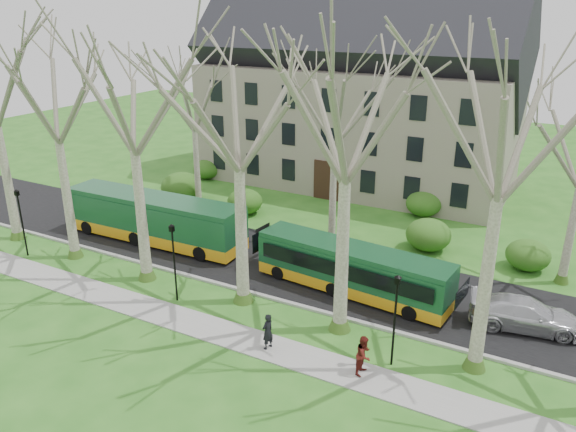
# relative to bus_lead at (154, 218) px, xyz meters

# --- Properties ---
(ground) EXTENTS (120.00, 120.00, 0.00)m
(ground) POSITION_rel_bus_lead_xyz_m (12.35, -4.61, -1.67)
(ground) COLOR #2A671D
(ground) RESTS_ON ground
(sidewalk) EXTENTS (70.00, 2.00, 0.06)m
(sidewalk) POSITION_rel_bus_lead_xyz_m (12.35, -7.11, -1.64)
(sidewalk) COLOR gray
(sidewalk) RESTS_ON ground
(road) EXTENTS (80.00, 8.00, 0.06)m
(road) POSITION_rel_bus_lead_xyz_m (12.35, 0.89, -1.64)
(road) COLOR black
(road) RESTS_ON ground
(curb) EXTENTS (80.00, 0.25, 0.14)m
(curb) POSITION_rel_bus_lead_xyz_m (12.35, -3.11, -1.60)
(curb) COLOR #A5A39E
(curb) RESTS_ON ground
(building) EXTENTS (26.50, 12.20, 16.00)m
(building) POSITION_rel_bus_lead_xyz_m (6.35, 19.39, 6.40)
(building) COLOR gray
(building) RESTS_ON ground
(tree_row_verge) EXTENTS (49.00, 7.00, 14.00)m
(tree_row_verge) POSITION_rel_bus_lead_xyz_m (12.35, -4.31, 5.33)
(tree_row_verge) COLOR gray
(tree_row_verge) RESTS_ON ground
(tree_row_far) EXTENTS (33.00, 7.00, 12.00)m
(tree_row_far) POSITION_rel_bus_lead_xyz_m (11.02, 6.39, 4.33)
(tree_row_far) COLOR gray
(tree_row_far) RESTS_ON ground
(lamp_row) EXTENTS (36.22, 0.22, 4.30)m
(lamp_row) POSITION_rel_bus_lead_xyz_m (12.35, -5.61, 0.90)
(lamp_row) COLOR black
(lamp_row) RESTS_ON ground
(hedges) EXTENTS (30.60, 8.60, 2.00)m
(hedges) POSITION_rel_bus_lead_xyz_m (7.68, 9.39, -0.67)
(hedges) COLOR #2E631C
(hedges) RESTS_ON ground
(bus_lead) EXTENTS (12.95, 3.02, 3.22)m
(bus_lead) POSITION_rel_bus_lead_xyz_m (0.00, 0.00, 0.00)
(bus_lead) COLOR #154C29
(bus_lead) RESTS_ON road
(bus_follow) EXTENTS (11.15, 3.31, 2.75)m
(bus_follow) POSITION_rel_bus_lead_xyz_m (14.22, -0.31, -0.24)
(bus_follow) COLOR #154C29
(bus_follow) RESTS_ON road
(sedan) EXTENTS (5.56, 3.09, 1.52)m
(sedan) POSITION_rel_bus_lead_xyz_m (23.08, 0.27, -0.85)
(sedan) COLOR silver
(sedan) RESTS_ON road
(pedestrian_a) EXTENTS (0.56, 0.72, 1.76)m
(pedestrian_a) POSITION_rel_bus_lead_xyz_m (12.95, -7.22, -0.73)
(pedestrian_a) COLOR black
(pedestrian_a) RESTS_ON sidewalk
(pedestrian_b) EXTENTS (0.74, 0.91, 1.79)m
(pedestrian_b) POSITION_rel_bus_lead_xyz_m (17.50, -6.84, -0.72)
(pedestrian_b) COLOR #591814
(pedestrian_b) RESTS_ON sidewalk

